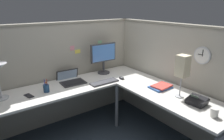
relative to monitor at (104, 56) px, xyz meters
name	(u,v)px	position (x,y,z in m)	size (l,w,h in m)	color
ground_plane	(114,134)	(-0.24, -0.64, -1.02)	(6.80, 6.80, 0.00)	#2D3842
cubicle_wall_back	(64,73)	(-0.61, 0.23, -0.23)	(2.57, 0.12, 1.58)	#A8A393
cubicle_wall_right	(172,77)	(0.63, -0.90, -0.23)	(0.12, 2.37, 1.58)	#A8A393
desk	(108,99)	(-0.39, -0.69, -0.39)	(2.35, 2.15, 0.73)	silver
monitor	(104,56)	(0.00, 0.00, 0.00)	(0.46, 0.20, 0.50)	#38383D
laptop	(71,80)	(-0.61, -0.03, -0.27)	(0.35, 0.39, 0.22)	#232326
keyboard	(104,82)	(-0.24, -0.38, -0.28)	(0.43, 0.14, 0.02)	#38383D
computer_mouse	(122,78)	(0.07, -0.40, -0.28)	(0.06, 0.10, 0.03)	#232326
pen_cup	(46,88)	(-1.03, -0.20, -0.24)	(0.08, 0.08, 0.18)	navy
cell_phone	(29,96)	(-1.26, -0.20, -0.29)	(0.07, 0.14, 0.01)	black
office_phone	(197,101)	(0.26, -1.56, -0.26)	(0.21, 0.22, 0.11)	black
book_stack	(161,87)	(0.28, -0.99, -0.27)	(0.30, 0.23, 0.04)	#335999
desk_lamp_paper	(183,67)	(0.26, -1.31, 0.09)	(0.13, 0.13, 0.53)	#B7BABF
coffee_mug	(214,113)	(0.15, -1.81, -0.25)	(0.08, 0.08, 0.10)	silver
wall_clock	(202,55)	(0.57, -1.36, 0.20)	(0.04, 0.22, 0.22)	#B7BABF
pinned_note_leftmost	(78,51)	(-0.37, 0.18, 0.09)	(0.09, 0.00, 0.06)	#EAD84C
pinned_note_middle	(100,43)	(0.05, 0.18, 0.19)	(0.07, 0.00, 0.07)	#8CCC99
pinned_note_rightmost	(72,48)	(-0.46, 0.18, 0.16)	(0.07, 0.00, 0.07)	pink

